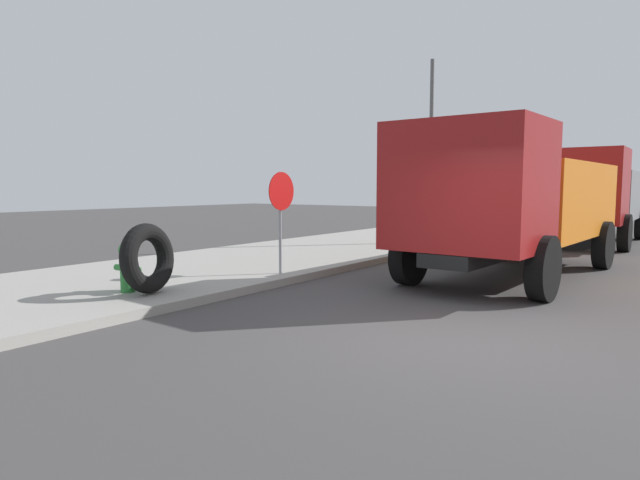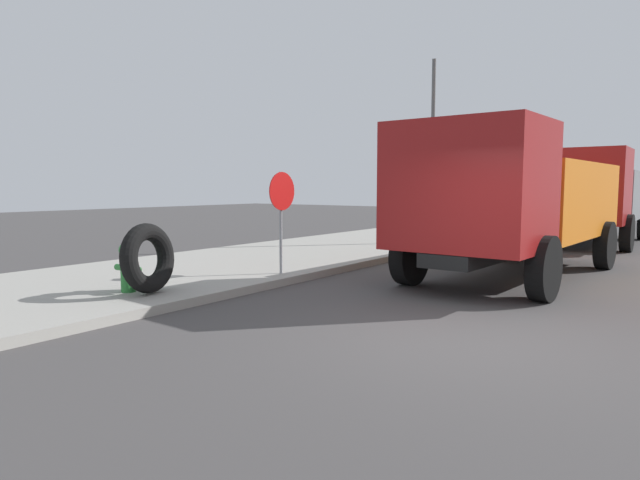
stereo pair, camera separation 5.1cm
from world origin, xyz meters
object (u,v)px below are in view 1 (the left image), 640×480
stop_sign (281,204)px  fire_hydrant (128,266)px  loose_tire (148,258)px  dump_truck_gray (592,195)px  dump_truck_orange (513,200)px  street_light_pole (431,152)px

stop_sign → fire_hydrant: bearing=164.5°
fire_hydrant → loose_tire: size_ratio=0.73×
loose_tire → stop_sign: bearing=-8.4°
dump_truck_gray → loose_tire: bearing=164.2°
loose_tire → dump_truck_gray: bearing=-15.8°
stop_sign → dump_truck_gray: dump_truck_gray is taller
loose_tire → dump_truck_orange: 7.33m
dump_truck_orange → dump_truck_gray: 8.59m
loose_tire → street_light_pole: size_ratio=0.20×
loose_tire → stop_sign: stop_sign is taller
dump_truck_orange → dump_truck_gray: size_ratio=1.01×
loose_tire → dump_truck_gray: (14.63, -4.13, 0.88)m
dump_truck_orange → dump_truck_gray: (8.59, -0.07, 0.00)m
stop_sign → dump_truck_orange: (3.16, -3.63, 0.05)m
loose_tire → dump_truck_gray: dump_truck_gray is taller
fire_hydrant → dump_truck_orange: size_ratio=0.12×
dump_truck_orange → street_light_pole: size_ratio=1.27×
loose_tire → dump_truck_gray: size_ratio=0.16×
stop_sign → street_light_pole: (7.44, 0.16, 1.39)m
dump_truck_gray → street_light_pole: 5.94m
loose_tire → street_light_pole: street_light_pole is taller
loose_tire → fire_hydrant: bearing=104.1°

